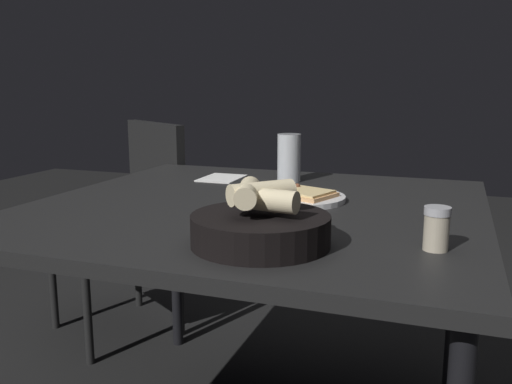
{
  "coord_description": "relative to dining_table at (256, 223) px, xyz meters",
  "views": [
    {
      "loc": [
        1.3,
        0.47,
        1.01
      ],
      "look_at": [
        -0.08,
        -0.03,
        0.71
      ],
      "focal_mm": 38.67,
      "sensor_mm": 36.0,
      "label": 1
    }
  ],
  "objects": [
    {
      "name": "chair_near",
      "position": [
        -0.57,
        -0.75,
        -0.16
      ],
      "size": [
        0.61,
        0.61,
        0.85
      ],
      "color": "black",
      "rests_on": "ground"
    },
    {
      "name": "pepper_shaker",
      "position": [
        0.26,
        0.45,
        0.09
      ],
      "size": [
        0.05,
        0.05,
        0.08
      ],
      "color": "#BFB299",
      "rests_on": "dining_table"
    },
    {
      "name": "bread_basket",
      "position": [
        0.35,
        0.13,
        0.09
      ],
      "size": [
        0.27,
        0.27,
        0.12
      ],
      "color": "black",
      "rests_on": "dining_table"
    },
    {
      "name": "dining_table",
      "position": [
        0.0,
        0.0,
        0.0
      ],
      "size": [
        1.09,
        1.12,
        0.7
      ],
      "color": "black",
      "rests_on": "ground"
    },
    {
      "name": "pizza_plate",
      "position": [
        -0.07,
        0.09,
        0.06
      ],
      "size": [
        0.25,
        0.25,
        0.04
      ],
      "color": "white",
      "rests_on": "dining_table"
    },
    {
      "name": "napkin",
      "position": [
        -0.31,
        -0.23,
        0.05
      ],
      "size": [
        0.16,
        0.12,
        0.0
      ],
      "color": "white",
      "rests_on": "dining_table"
    },
    {
      "name": "beer_glass",
      "position": [
        -0.34,
        -0.02,
        0.12
      ],
      "size": [
        0.07,
        0.07,
        0.15
      ],
      "color": "silver",
      "rests_on": "dining_table"
    }
  ]
}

